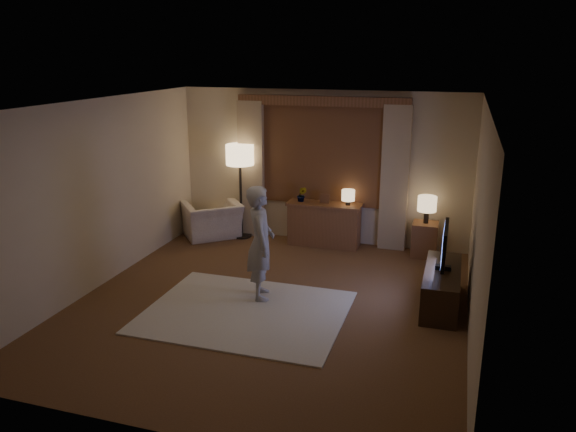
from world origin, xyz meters
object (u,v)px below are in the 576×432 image
at_px(person, 261,243).
at_px(armchair, 212,220).
at_px(side_table, 425,239).
at_px(tv_stand, 441,287).
at_px(sideboard, 324,225).

bearing_deg(person, armchair, 16.51).
height_order(side_table, tv_stand, side_table).
bearing_deg(armchair, person, 87.92).
distance_m(tv_stand, person, 2.43).
bearing_deg(sideboard, side_table, -1.70).
bearing_deg(person, sideboard, -28.75).
xyz_separation_m(side_table, person, (-1.98, -2.30, 0.51)).
relative_size(sideboard, tv_stand, 0.86).
relative_size(tv_stand, person, 0.91).
height_order(armchair, tv_stand, armchair).
height_order(sideboard, armchair, sideboard).
bearing_deg(armchair, side_table, 141.44).
distance_m(side_table, tv_stand, 1.86).
xyz_separation_m(armchair, person, (1.72, -2.19, 0.47)).
height_order(armchair, person, person).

